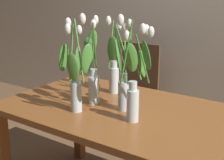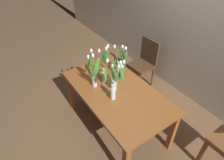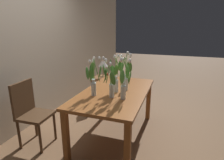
% 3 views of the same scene
% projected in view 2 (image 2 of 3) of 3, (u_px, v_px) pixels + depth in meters
% --- Properties ---
extents(ground_plane, '(18.00, 18.00, 0.00)m').
position_uv_depth(ground_plane, '(116.00, 125.00, 3.03)').
color(ground_plane, brown).
extents(room_wall_rear, '(9.00, 0.10, 2.70)m').
position_uv_depth(room_wall_rear, '(199.00, 22.00, 2.86)').
color(room_wall_rear, beige).
rests_on(room_wall_rear, ground).
extents(dining_table, '(1.60, 0.90, 0.74)m').
position_uv_depth(dining_table, '(116.00, 95.00, 2.62)').
color(dining_table, brown).
rests_on(dining_table, ground).
extents(tulip_vase_0, '(0.15, 0.21, 0.55)m').
position_uv_depth(tulip_vase_0, '(104.00, 68.00, 2.60)').
color(tulip_vase_0, silver).
rests_on(tulip_vase_0, dining_table).
extents(tulip_vase_1, '(0.25, 0.14, 0.59)m').
position_uv_depth(tulip_vase_1, '(93.00, 74.00, 2.50)').
color(tulip_vase_1, silver).
rests_on(tulip_vase_1, dining_table).
extents(tulip_vase_2, '(0.18, 0.24, 0.59)m').
position_uv_depth(tulip_vase_2, '(113.00, 87.00, 2.33)').
color(tulip_vase_2, silver).
rests_on(tulip_vase_2, dining_table).
extents(tulip_vase_3, '(0.18, 0.21, 0.54)m').
position_uv_depth(tulip_vase_3, '(120.00, 63.00, 2.68)').
color(tulip_vase_3, silver).
rests_on(tulip_vase_3, dining_table).
extents(tulip_vase_4, '(0.17, 0.24, 0.53)m').
position_uv_depth(tulip_vase_4, '(116.00, 79.00, 2.42)').
color(tulip_vase_4, silver).
rests_on(tulip_vase_4, dining_table).
extents(dining_chair, '(0.42, 0.42, 0.93)m').
position_uv_depth(dining_chair, '(145.00, 61.00, 3.54)').
color(dining_chair, '#4C331E').
rests_on(dining_chair, ground).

